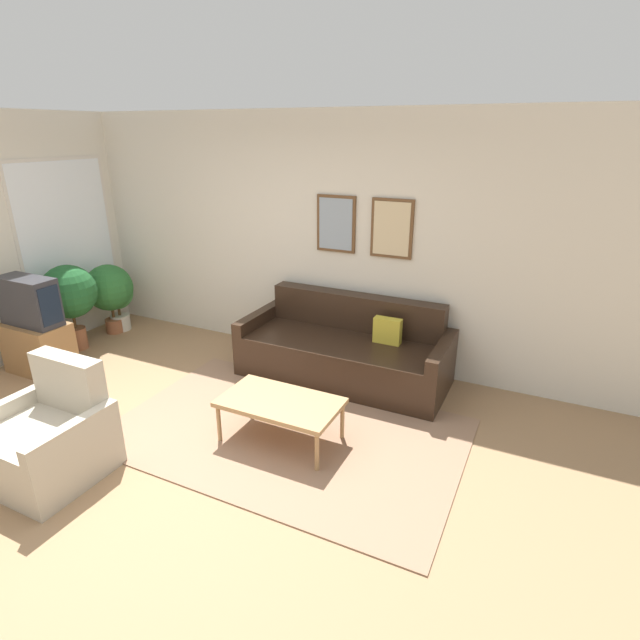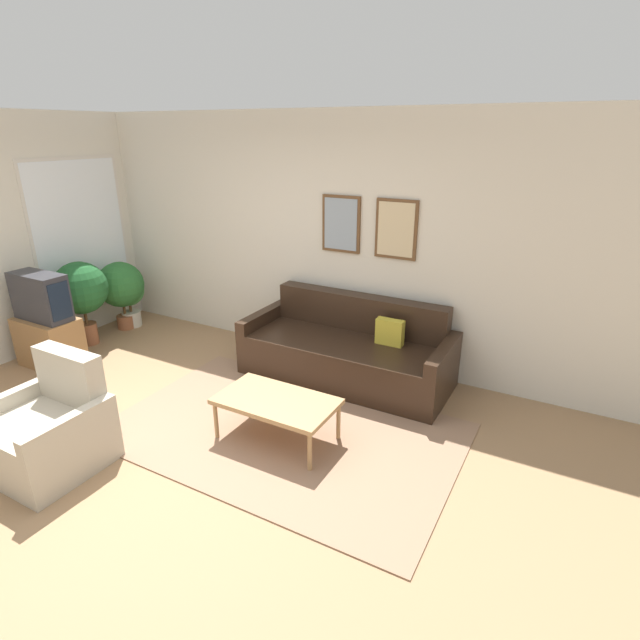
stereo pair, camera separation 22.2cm
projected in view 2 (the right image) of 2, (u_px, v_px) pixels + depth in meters
ground_plane at (156, 460)px, 4.01m from camera, size 16.00×16.00×0.00m
area_rug at (283, 432)px, 4.38m from camera, size 3.00×1.90×0.01m
wall_back at (311, 238)px, 5.58m from camera, size 8.00×0.09×2.70m
couch at (348, 352)px, 5.26m from camera, size 2.17×0.90×0.84m
coffee_table at (276, 403)px, 4.17m from camera, size 1.00×0.57×0.39m
tv_stand at (50, 342)px, 5.55m from camera, size 0.70×0.42×0.55m
tv at (40, 297)px, 5.36m from camera, size 0.67×0.28×0.51m
armchair at (49, 431)px, 3.88m from camera, size 0.82×0.76×0.88m
potted_plant_tall at (81, 290)px, 5.96m from camera, size 0.63×0.63×1.04m
potted_plant_by_window at (121, 286)px, 6.49m from camera, size 0.59×0.59×0.90m
potted_plant_small at (129, 295)px, 6.61m from camera, size 0.41×0.41×0.71m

